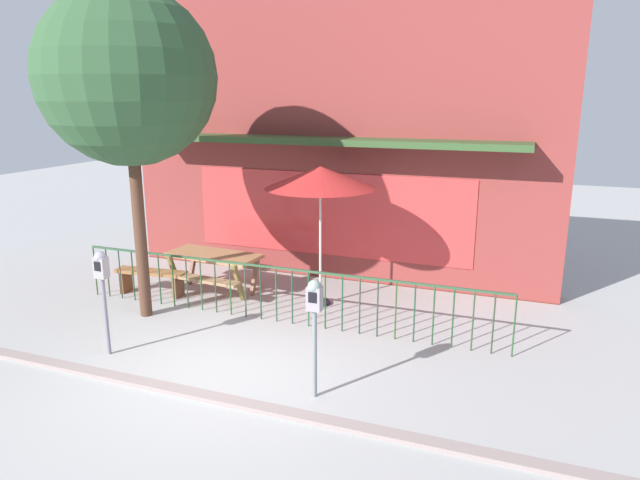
{
  "coord_description": "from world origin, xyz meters",
  "views": [
    {
      "loc": [
        3.85,
        -6.21,
        3.72
      ],
      "look_at": [
        0.63,
        2.32,
        1.38
      ],
      "focal_mm": 31.93,
      "sensor_mm": 36.0,
      "label": 1
    }
  ],
  "objects_px": {
    "patio_umbrella": "(320,178)",
    "parking_meter_near": "(102,275)",
    "patio_bench": "(151,277)",
    "parking_meter_far": "(315,308)",
    "street_tree": "(127,78)",
    "picnic_table_left": "(214,262)"
  },
  "relations": [
    {
      "from": "picnic_table_left",
      "to": "patio_umbrella",
      "type": "relative_size",
      "value": 0.76
    },
    {
      "from": "patio_umbrella",
      "to": "parking_meter_near",
      "type": "height_order",
      "value": "patio_umbrella"
    },
    {
      "from": "parking_meter_near",
      "to": "parking_meter_far",
      "type": "height_order",
      "value": "parking_meter_near"
    },
    {
      "from": "patio_bench",
      "to": "parking_meter_far",
      "type": "bearing_deg",
      "value": -29.62
    },
    {
      "from": "parking_meter_near",
      "to": "street_tree",
      "type": "xyz_separation_m",
      "value": [
        -0.45,
        1.47,
        2.76
      ]
    },
    {
      "from": "patio_umbrella",
      "to": "parking_meter_far",
      "type": "height_order",
      "value": "patio_umbrella"
    },
    {
      "from": "patio_bench",
      "to": "parking_meter_near",
      "type": "height_order",
      "value": "parking_meter_near"
    },
    {
      "from": "picnic_table_left",
      "to": "parking_meter_near",
      "type": "bearing_deg",
      "value": -90.96
    },
    {
      "from": "picnic_table_left",
      "to": "parking_meter_far",
      "type": "height_order",
      "value": "parking_meter_far"
    },
    {
      "from": "picnic_table_left",
      "to": "parking_meter_far",
      "type": "relative_size",
      "value": 1.23
    },
    {
      "from": "street_tree",
      "to": "picnic_table_left",
      "type": "bearing_deg",
      "value": 71.03
    },
    {
      "from": "parking_meter_far",
      "to": "picnic_table_left",
      "type": "bearing_deg",
      "value": 137.22
    },
    {
      "from": "picnic_table_left",
      "to": "patio_bench",
      "type": "bearing_deg",
      "value": -152.38
    },
    {
      "from": "patio_umbrella",
      "to": "street_tree",
      "type": "xyz_separation_m",
      "value": [
        -2.64,
        -1.57,
        1.66
      ]
    },
    {
      "from": "picnic_table_left",
      "to": "patio_umbrella",
      "type": "bearing_deg",
      "value": 2.86
    },
    {
      "from": "picnic_table_left",
      "to": "parking_meter_far",
      "type": "distance_m",
      "value": 4.44
    },
    {
      "from": "patio_bench",
      "to": "street_tree",
      "type": "distance_m",
      "value": 3.77
    },
    {
      "from": "patio_umbrella",
      "to": "parking_meter_near",
      "type": "relative_size",
      "value": 1.6
    },
    {
      "from": "picnic_table_left",
      "to": "patio_umbrella",
      "type": "distance_m",
      "value": 2.74
    },
    {
      "from": "parking_meter_near",
      "to": "street_tree",
      "type": "distance_m",
      "value": 3.16
    },
    {
      "from": "patio_bench",
      "to": "parking_meter_far",
      "type": "distance_m",
      "value": 5.01
    },
    {
      "from": "patio_umbrella",
      "to": "parking_meter_far",
      "type": "xyz_separation_m",
      "value": [
        1.09,
        -3.1,
        -1.12
      ]
    }
  ]
}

